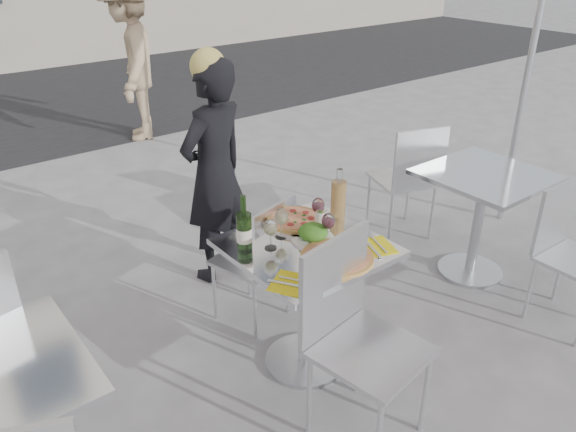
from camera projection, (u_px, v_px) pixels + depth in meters
ground at (305, 362)px, 3.12m from camera, size 80.00×80.00×0.00m
street_asphalt at (3, 105)px, 7.68m from camera, size 24.00×5.00×0.00m
main_table at (306, 280)px, 2.87m from camera, size 0.72×0.72×0.75m
side_table_right at (481, 203)px, 3.70m from camera, size 0.72×0.72×0.75m
chair_far at (262, 253)px, 3.23m from camera, size 0.46×0.47×0.81m
chair_near at (353, 325)px, 2.49m from camera, size 0.51×0.52×0.98m
side_chair_rfar at (410, 173)px, 4.13m from camera, size 0.53×0.54×0.92m
side_chair_rnear at (568, 244)px, 3.28m from camera, size 0.40×0.41×0.86m
woman_diner at (215, 173)px, 3.61m from camera, size 0.62×0.49×1.49m
pedestrian_b at (131, 60)px, 6.12m from camera, size 1.07×1.30×1.76m
pizza_near at (337, 257)px, 2.65m from camera, size 0.35×0.35×0.02m
pizza_far at (295, 221)px, 2.98m from camera, size 0.34×0.34×0.03m
salad_plate at (313, 233)px, 2.81m from camera, size 0.22×0.22×0.09m
wine_bottle at (244, 230)px, 2.67m from camera, size 0.07×0.08×0.29m
carafe at (338, 199)px, 2.97m from camera, size 0.08×0.08×0.29m
sugar_shaker at (321, 218)px, 2.93m from camera, size 0.06×0.06×0.11m
wineglass_white_a at (270, 228)px, 2.70m from camera, size 0.07×0.07×0.16m
wineglass_white_b at (281, 218)px, 2.80m from camera, size 0.07×0.07×0.16m
wineglass_red_a at (328, 222)px, 2.76m from camera, size 0.07×0.07×0.16m
wineglass_red_b at (318, 206)px, 2.92m from camera, size 0.07×0.07×0.16m
napkin_left at (292, 283)px, 2.47m from camera, size 0.25×0.25×0.01m
napkin_right at (374, 247)px, 2.76m from camera, size 0.23×0.23×0.01m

